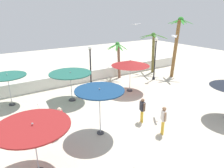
{
  "coord_description": "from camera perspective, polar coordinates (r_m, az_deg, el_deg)",
  "views": [
    {
      "loc": [
        -8.02,
        -9.41,
        6.57
      ],
      "look_at": [
        0.0,
        2.81,
        1.4
      ],
      "focal_mm": 33.31,
      "sensor_mm": 36.0,
      "label": 1
    }
  ],
  "objects": [
    {
      "name": "seagull_1",
      "position": [
        24.01,
        6.5,
        16.0
      ],
      "size": [
        1.4,
        0.38,
        0.14
      ],
      "color": "white"
    },
    {
      "name": "lamp_post_0",
      "position": [
        17.8,
        -5.9,
        4.51
      ],
      "size": [
        0.28,
        0.28,
        3.81
      ],
      "color": "black",
      "rests_on": "ground_plane"
    },
    {
      "name": "patio_umbrella_0",
      "position": [
        15.75,
        -11.36,
        2.6
      ],
      "size": [
        3.14,
        3.14,
        2.31
      ],
      "color": "#333338",
      "rests_on": "ground_plane"
    },
    {
      "name": "guest_1",
      "position": [
        11.91,
        13.95,
        -8.96
      ],
      "size": [
        0.39,
        0.5,
        1.67
      ],
      "color": "gold",
      "rests_on": "ground_plane"
    },
    {
      "name": "ground_plane",
      "position": [
        14.0,
        6.39,
        -8.64
      ],
      "size": [
        56.0,
        56.0,
        0.0
      ],
      "primitive_type": "plane",
      "color": "beige"
    },
    {
      "name": "guest_0",
      "position": [
        12.88,
        8.31,
        -6.56
      ],
      "size": [
        0.34,
        0.54,
        1.6
      ],
      "color": "gold",
      "rests_on": "ground_plane"
    },
    {
      "name": "patio_umbrella_1",
      "position": [
        8.97,
        -20.9,
        -11.14
      ],
      "size": [
        3.0,
        3.0,
        2.42
      ],
      "color": "#333338",
      "rests_on": "ground_plane"
    },
    {
      "name": "palm_tree_1",
      "position": [
        20.93,
        1.71,
        8.09
      ],
      "size": [
        2.15,
        2.15,
        3.72
      ],
      "color": "brown",
      "rests_on": "ground_plane"
    },
    {
      "name": "palm_tree_2",
      "position": [
        22.28,
        17.33,
        11.08
      ],
      "size": [
        2.47,
        2.25,
        6.03
      ],
      "color": "brown",
      "rests_on": "ground_plane"
    },
    {
      "name": "guest_2",
      "position": [
        11.73,
        -14.05,
        -9.27
      ],
      "size": [
        0.4,
        0.48,
        1.72
      ],
      "color": "#3359B2",
      "rests_on": "ground_plane"
    },
    {
      "name": "lounge_chair_1",
      "position": [
        14.07,
        -17.42,
        -7.5
      ],
      "size": [
        0.69,
        1.9,
        0.83
      ],
      "color": "#B7B7BC",
      "rests_on": "ground_plane"
    },
    {
      "name": "boundary_wall",
      "position": [
        20.12,
        -8.18,
        1.81
      ],
      "size": [
        25.2,
        0.3,
        1.06
      ],
      "primitive_type": "cube",
      "color": "silver",
      "rests_on": "ground_plane"
    },
    {
      "name": "patio_umbrella_5",
      "position": [
        16.4,
        -26.79,
        1.68
      ],
      "size": [
        2.58,
        2.58,
        2.41
      ],
      "color": "#333338",
      "rests_on": "ground_plane"
    },
    {
      "name": "lamp_post_2",
      "position": [
        20.81,
        11.77,
        7.7
      ],
      "size": [
        0.35,
        0.35,
        4.18
      ],
      "color": "black",
      "rests_on": "ground_plane"
    },
    {
      "name": "seagull_0",
      "position": [
        13.82,
        16.67,
        12.5
      ],
      "size": [
        0.7,
        0.88,
        0.14
      ],
      "color": "white"
    },
    {
      "name": "patio_umbrella_2",
      "position": [
        10.97,
        -3.45,
        -2.2
      ],
      "size": [
        2.65,
        2.65,
        2.75
      ],
      "color": "#333338",
      "rests_on": "ground_plane"
    },
    {
      "name": "patio_umbrella_4",
      "position": [
        17.36,
        5.08,
        5.74
      ],
      "size": [
        3.2,
        3.2,
        2.75
      ],
      "color": "#333338",
      "rests_on": "ground_plane"
    },
    {
      "name": "palm_tree_0",
      "position": [
        23.26,
        11.24,
        9.91
      ],
      "size": [
        3.14,
        2.9,
        4.4
      ],
      "color": "brown",
      "rests_on": "ground_plane"
    }
  ]
}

